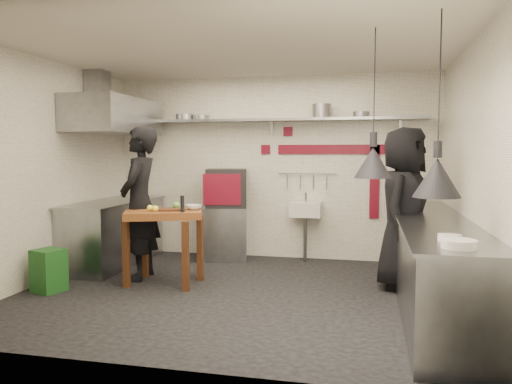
% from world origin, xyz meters
% --- Properties ---
extents(floor, '(5.00, 5.00, 0.00)m').
position_xyz_m(floor, '(0.00, 0.00, 0.00)').
color(floor, black).
rests_on(floor, ground).
extents(ceiling, '(5.00, 5.00, 0.00)m').
position_xyz_m(ceiling, '(0.00, 0.00, 2.80)').
color(ceiling, beige).
rests_on(ceiling, floor).
extents(wall_back, '(5.00, 0.04, 2.80)m').
position_xyz_m(wall_back, '(0.00, 2.10, 1.40)').
color(wall_back, silver).
rests_on(wall_back, floor).
extents(wall_front, '(5.00, 0.04, 2.80)m').
position_xyz_m(wall_front, '(0.00, -2.10, 1.40)').
color(wall_front, silver).
rests_on(wall_front, floor).
extents(wall_left, '(0.04, 4.20, 2.80)m').
position_xyz_m(wall_left, '(-2.50, 0.00, 1.40)').
color(wall_left, silver).
rests_on(wall_left, floor).
extents(wall_right, '(0.04, 4.20, 2.80)m').
position_xyz_m(wall_right, '(2.50, 0.00, 1.40)').
color(wall_right, silver).
rests_on(wall_right, floor).
extents(red_band_horiz, '(1.70, 0.02, 0.14)m').
position_xyz_m(red_band_horiz, '(0.95, 2.08, 1.68)').
color(red_band_horiz, maroon).
rests_on(red_band_horiz, wall_back).
extents(red_band_vert, '(0.14, 0.02, 1.10)m').
position_xyz_m(red_band_vert, '(1.55, 2.08, 1.20)').
color(red_band_vert, maroon).
rests_on(red_band_vert, wall_back).
extents(red_tile_a, '(0.14, 0.02, 0.14)m').
position_xyz_m(red_tile_a, '(0.25, 2.08, 1.95)').
color(red_tile_a, maroon).
rests_on(red_tile_a, wall_back).
extents(red_tile_b, '(0.14, 0.02, 0.14)m').
position_xyz_m(red_tile_b, '(-0.10, 2.08, 1.68)').
color(red_tile_b, maroon).
rests_on(red_tile_b, wall_back).
extents(back_shelf, '(4.60, 0.34, 0.04)m').
position_xyz_m(back_shelf, '(0.00, 1.92, 2.12)').
color(back_shelf, slate).
rests_on(back_shelf, wall_back).
extents(shelf_bracket_left, '(0.04, 0.06, 0.24)m').
position_xyz_m(shelf_bracket_left, '(-1.90, 2.07, 2.02)').
color(shelf_bracket_left, slate).
rests_on(shelf_bracket_left, wall_back).
extents(shelf_bracket_mid, '(0.04, 0.06, 0.24)m').
position_xyz_m(shelf_bracket_mid, '(0.00, 2.07, 2.02)').
color(shelf_bracket_mid, slate).
rests_on(shelf_bracket_mid, wall_back).
extents(shelf_bracket_right, '(0.04, 0.06, 0.24)m').
position_xyz_m(shelf_bracket_right, '(1.90, 2.07, 2.02)').
color(shelf_bracket_right, slate).
rests_on(shelf_bracket_right, wall_back).
extents(pan_far_left, '(0.37, 0.37, 0.09)m').
position_xyz_m(pan_far_left, '(-1.36, 1.92, 2.19)').
color(pan_far_left, slate).
rests_on(pan_far_left, back_shelf).
extents(pan_mid_left, '(0.33, 0.33, 0.07)m').
position_xyz_m(pan_mid_left, '(-1.09, 1.92, 2.18)').
color(pan_mid_left, slate).
rests_on(pan_mid_left, back_shelf).
extents(stock_pot, '(0.37, 0.37, 0.20)m').
position_xyz_m(stock_pot, '(0.78, 1.92, 2.24)').
color(stock_pot, slate).
rests_on(stock_pot, back_shelf).
extents(pan_right, '(0.28, 0.28, 0.08)m').
position_xyz_m(pan_right, '(1.35, 1.92, 2.18)').
color(pan_right, slate).
rests_on(pan_right, back_shelf).
extents(oven_stand, '(0.87, 0.82, 0.80)m').
position_xyz_m(oven_stand, '(-0.71, 1.78, 0.40)').
color(oven_stand, slate).
rests_on(oven_stand, floor).
extents(combi_oven, '(0.72, 0.69, 0.58)m').
position_xyz_m(combi_oven, '(-0.65, 1.80, 1.09)').
color(combi_oven, black).
rests_on(combi_oven, oven_stand).
extents(oven_door, '(0.55, 0.16, 0.46)m').
position_xyz_m(oven_door, '(-0.64, 1.51, 1.09)').
color(oven_door, maroon).
rests_on(oven_door, combi_oven).
extents(oven_glass, '(0.39, 0.11, 0.34)m').
position_xyz_m(oven_glass, '(-0.71, 1.51, 1.09)').
color(oven_glass, black).
rests_on(oven_glass, oven_door).
extents(hand_sink, '(0.46, 0.34, 0.22)m').
position_xyz_m(hand_sink, '(0.55, 1.92, 0.78)').
color(hand_sink, silver).
rests_on(hand_sink, wall_back).
extents(sink_tap, '(0.03, 0.03, 0.14)m').
position_xyz_m(sink_tap, '(0.55, 1.92, 0.96)').
color(sink_tap, slate).
rests_on(sink_tap, hand_sink).
extents(sink_drain, '(0.06, 0.06, 0.66)m').
position_xyz_m(sink_drain, '(0.55, 1.88, 0.34)').
color(sink_drain, slate).
rests_on(sink_drain, floor).
extents(utensil_rail, '(0.90, 0.02, 0.02)m').
position_xyz_m(utensil_rail, '(0.55, 2.06, 1.32)').
color(utensil_rail, slate).
rests_on(utensil_rail, wall_back).
extents(counter_right, '(0.70, 3.80, 0.90)m').
position_xyz_m(counter_right, '(2.15, 0.00, 0.45)').
color(counter_right, slate).
rests_on(counter_right, floor).
extents(counter_right_top, '(0.76, 3.90, 0.03)m').
position_xyz_m(counter_right_top, '(2.15, 0.00, 0.92)').
color(counter_right_top, slate).
rests_on(counter_right_top, counter_right).
extents(plate_stack, '(0.30, 0.30, 0.07)m').
position_xyz_m(plate_stack, '(2.12, -1.67, 0.96)').
color(plate_stack, silver).
rests_on(plate_stack, counter_right_top).
extents(small_bowl_right, '(0.23, 0.23, 0.05)m').
position_xyz_m(small_bowl_right, '(2.10, -1.34, 0.96)').
color(small_bowl_right, silver).
rests_on(small_bowl_right, counter_right_top).
extents(counter_left, '(0.70, 1.90, 0.90)m').
position_xyz_m(counter_left, '(-2.15, 1.05, 0.45)').
color(counter_left, slate).
rests_on(counter_left, floor).
extents(counter_left_top, '(0.76, 2.00, 0.03)m').
position_xyz_m(counter_left_top, '(-2.15, 1.05, 0.92)').
color(counter_left_top, slate).
rests_on(counter_left_top, counter_left).
extents(extractor_hood, '(0.78, 1.60, 0.50)m').
position_xyz_m(extractor_hood, '(-2.10, 1.05, 2.15)').
color(extractor_hood, slate).
rests_on(extractor_hood, ceiling).
extents(hood_duct, '(0.28, 0.28, 0.50)m').
position_xyz_m(hood_duct, '(-2.35, 1.05, 2.55)').
color(hood_duct, slate).
rests_on(hood_duct, ceiling).
extents(green_bin, '(0.39, 0.39, 0.50)m').
position_xyz_m(green_bin, '(-2.18, -0.43, 0.25)').
color(green_bin, '#194E1A').
rests_on(green_bin, floor).
extents(prep_table, '(1.09, 0.93, 0.92)m').
position_xyz_m(prep_table, '(-1.00, 0.20, 0.46)').
color(prep_table, brown).
rests_on(prep_table, floor).
extents(cutting_board, '(0.39, 0.34, 0.02)m').
position_xyz_m(cutting_board, '(-0.89, 0.20, 0.93)').
color(cutting_board, '#472512').
rests_on(cutting_board, prep_table).
extents(pepper_mill, '(0.05, 0.05, 0.20)m').
position_xyz_m(pepper_mill, '(-0.70, 0.06, 1.02)').
color(pepper_mill, black).
rests_on(pepper_mill, prep_table).
extents(lemon_a, '(0.10, 0.10, 0.07)m').
position_xyz_m(lemon_a, '(-1.12, 0.08, 0.96)').
color(lemon_a, yellow).
rests_on(lemon_a, prep_table).
extents(lemon_b, '(0.07, 0.07, 0.07)m').
position_xyz_m(lemon_b, '(-1.04, 0.05, 0.96)').
color(lemon_b, yellow).
rests_on(lemon_b, prep_table).
extents(veg_ball, '(0.11, 0.11, 0.09)m').
position_xyz_m(veg_ball, '(-0.88, 0.33, 0.97)').
color(veg_ball, '#589C3B').
rests_on(veg_ball, prep_table).
extents(steel_tray, '(0.19, 0.14, 0.03)m').
position_xyz_m(steel_tray, '(-1.18, 0.36, 0.94)').
color(steel_tray, slate).
rests_on(steel_tray, prep_table).
extents(bowl, '(0.21, 0.21, 0.06)m').
position_xyz_m(bowl, '(-0.65, 0.34, 0.95)').
color(bowl, silver).
rests_on(bowl, prep_table).
extents(heat_lamp_near, '(0.38, 0.38, 1.41)m').
position_xyz_m(heat_lamp_near, '(1.50, -0.61, 2.09)').
color(heat_lamp_near, black).
rests_on(heat_lamp_near, ceiling).
extents(heat_lamp_far, '(0.40, 0.40, 1.54)m').
position_xyz_m(heat_lamp_far, '(2.02, -1.12, 2.03)').
color(heat_lamp_far, black).
rests_on(heat_lamp_far, ceiling).
extents(chef_left, '(0.54, 0.76, 1.96)m').
position_xyz_m(chef_left, '(-1.40, 0.38, 0.98)').
color(chef_left, black).
rests_on(chef_left, floor).
extents(chef_right, '(0.89, 1.09, 1.93)m').
position_xyz_m(chef_right, '(1.88, 0.64, 0.97)').
color(chef_right, black).
rests_on(chef_right, floor).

